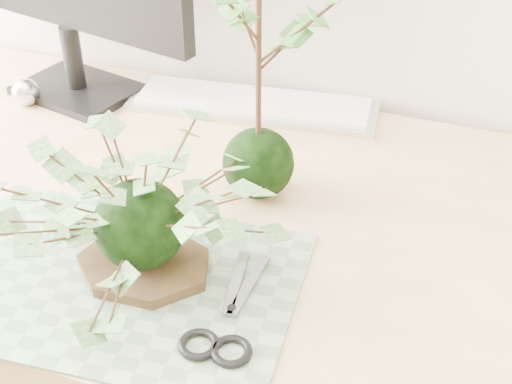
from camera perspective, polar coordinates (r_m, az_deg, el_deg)
desk at (r=1.06m, az=-0.89°, el=-5.19°), size 1.60×0.70×0.74m
cutting_mat at (r=0.91m, az=-11.36°, el=-6.88°), size 0.48×0.35×0.00m
stone_dish at (r=0.91m, az=-8.90°, el=-5.78°), size 0.19×0.19×0.01m
ivy_kokedama at (r=0.84m, az=-9.61°, el=0.29°), size 0.40×0.40×0.22m
keyboard at (r=1.26m, az=-0.24°, el=7.08°), size 0.45×0.18×0.02m
foil_ball at (r=1.33m, az=-17.95°, el=7.62°), size 0.05×0.05×0.05m
scissors at (r=0.82m, az=-2.93°, el=-11.09°), size 0.09×0.19×0.01m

